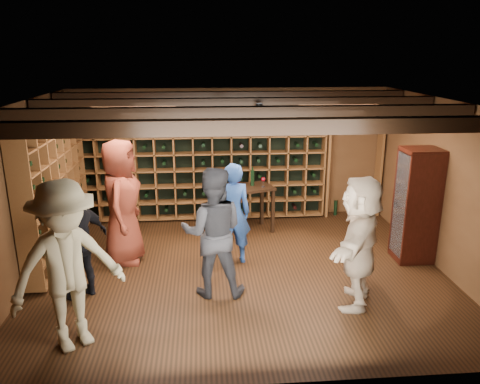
{
  "coord_description": "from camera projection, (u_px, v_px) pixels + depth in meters",
  "views": [
    {
      "loc": [
        -0.54,
        -6.34,
        3.17
      ],
      "look_at": [
        0.01,
        0.2,
        1.18
      ],
      "focal_mm": 35.0,
      "sensor_mm": 36.0,
      "label": 1
    }
  ],
  "objects": [
    {
      "name": "ground",
      "position": [
        241.0,
        271.0,
        7.01
      ],
      "size": [
        6.0,
        6.0,
        0.0
      ],
      "primitive_type": "plane",
      "color": "black",
      "rests_on": "ground"
    },
    {
      "name": "room_shell",
      "position": [
        241.0,
        108.0,
        6.36
      ],
      "size": [
        6.0,
        6.0,
        6.0
      ],
      "color": "brown",
      "rests_on": "ground"
    },
    {
      "name": "wine_rack_back",
      "position": [
        203.0,
        161.0,
        8.86
      ],
      "size": [
        4.65,
        0.3,
        2.2
      ],
      "color": "brown",
      "rests_on": "ground"
    },
    {
      "name": "wine_rack_left",
      "position": [
        55.0,
        186.0,
        7.24
      ],
      "size": [
        0.3,
        2.65,
        2.2
      ],
      "color": "brown",
      "rests_on": "ground"
    },
    {
      "name": "crate_shelf",
      "position": [
        356.0,
        137.0,
        8.96
      ],
      "size": [
        1.2,
        0.32,
        2.07
      ],
      "color": "brown",
      "rests_on": "ground"
    },
    {
      "name": "display_cabinet",
      "position": [
        416.0,
        208.0,
        7.17
      ],
      "size": [
        0.55,
        0.5,
        1.75
      ],
      "color": "#330F0A",
      "rests_on": "ground"
    },
    {
      "name": "man_blue_shirt",
      "position": [
        232.0,
        214.0,
        7.09
      ],
      "size": [
        0.62,
        0.45,
        1.58
      ],
      "primitive_type": "imported",
      "rotation": [
        0.0,
        0.0,
        3.27
      ],
      "color": "navy",
      "rests_on": "ground"
    },
    {
      "name": "man_grey_suit",
      "position": [
        213.0,
        232.0,
        6.14
      ],
      "size": [
        0.9,
        0.73,
        1.76
      ],
      "primitive_type": "imported",
      "rotation": [
        0.0,
        0.0,
        3.07
      ],
      "color": "black",
      "rests_on": "ground"
    },
    {
      "name": "guest_red_floral",
      "position": [
        122.0,
        202.0,
        7.08
      ],
      "size": [
        0.68,
        0.98,
        1.93
      ],
      "primitive_type": "imported",
      "rotation": [
        0.0,
        0.0,
        1.5
      ],
      "color": "maroon",
      "rests_on": "ground"
    },
    {
      "name": "guest_woman_black",
      "position": [
        79.0,
        243.0,
        6.06
      ],
      "size": [
        0.85,
        0.96,
        1.56
      ],
      "primitive_type": "imported",
      "rotation": [
        0.0,
        0.0,
        4.08
      ],
      "color": "black",
      "rests_on": "ground"
    },
    {
      "name": "guest_khaki",
      "position": [
        67.0,
        267.0,
        4.98
      ],
      "size": [
        1.42,
        1.29,
        1.92
      ],
      "primitive_type": "imported",
      "rotation": [
        0.0,
        0.0,
        0.61
      ],
      "color": "gray",
      "rests_on": "ground"
    },
    {
      "name": "guest_beige",
      "position": [
        359.0,
        242.0,
        5.88
      ],
      "size": [
        1.13,
        1.66,
        1.72
      ],
      "primitive_type": "imported",
      "rotation": [
        0.0,
        0.0,
        4.28
      ],
      "color": "tan",
      "rests_on": "ground"
    },
    {
      "name": "tasting_table",
      "position": [
        241.0,
        193.0,
        8.29
      ],
      "size": [
        1.23,
        0.87,
        1.12
      ],
      "rotation": [
        0.0,
        0.0,
        0.3
      ],
      "color": "black",
      "rests_on": "ground"
    }
  ]
}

